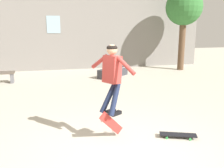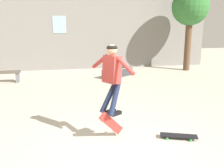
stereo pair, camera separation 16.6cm
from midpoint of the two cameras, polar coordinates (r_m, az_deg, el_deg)
The scene contains 7 objects.
ground_plane at distance 5.00m, azimuth 1.05°, elevation -15.16°, with size 40.00×40.00×0.00m, color beige.
building_backdrop at distance 14.13m, azimuth -9.84°, elevation 12.87°, with size 16.01×0.52×5.56m.
tree_right at distance 14.13m, azimuth 15.80°, elevation 16.27°, with size 1.91×1.91×4.29m.
skate_ledge at distance 11.87m, azimuth -0.18°, elevation 2.66°, with size 1.68×1.40×0.41m.
skater at distance 5.04m, azimuth -0.94°, elevation 2.44°, with size 0.69×1.08×1.46m.
skateboard_flipping at distance 5.32m, azimuth -1.08°, elevation -8.99°, with size 0.60×0.37×0.66m.
skateboard_resting at distance 5.67m, azimuth 14.03°, elevation -11.18°, with size 0.80×0.48×0.08m.
Camera 1 is at (-1.26, -4.22, 2.37)m, focal length 40.00 mm.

